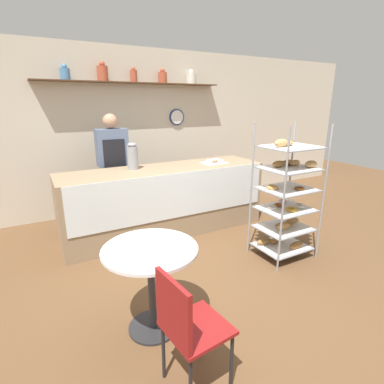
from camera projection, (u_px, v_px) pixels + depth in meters
ground_plane at (210, 269)px, 3.42m from camera, size 14.00×14.00×0.00m
back_wall at (134, 130)px, 5.15m from camera, size 10.00×0.30×2.70m
display_counter at (166, 200)px, 4.32m from camera, size 2.89×0.78×0.95m
pastry_rack at (286, 198)px, 3.53m from camera, size 0.65×0.55×1.61m
person_worker at (114, 166)px, 4.46m from camera, size 0.45×0.23×1.68m
cafe_table at (151, 269)px, 2.37m from camera, size 0.75×0.75×0.75m
cafe_chair at (186, 323)px, 1.85m from camera, size 0.42×0.42×0.86m
coffee_carafe at (133, 156)px, 4.06m from camera, size 0.15×0.15×0.36m
donut_tray_counter at (214, 161)px, 4.53m from camera, size 0.37×0.28×0.05m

